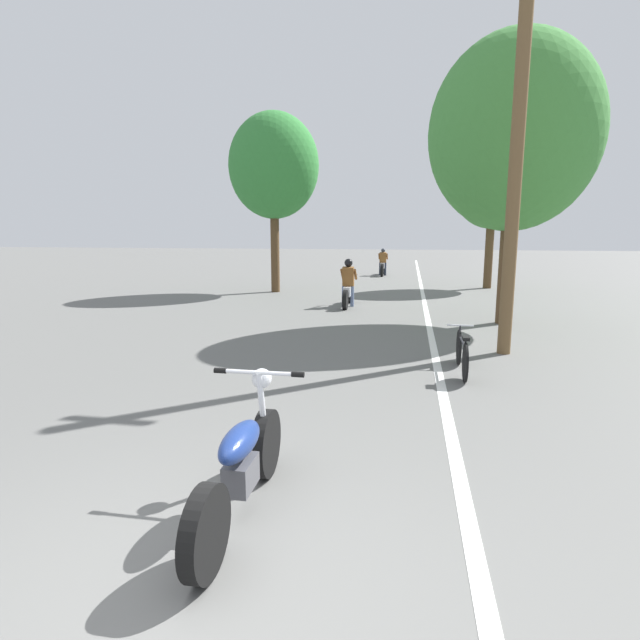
% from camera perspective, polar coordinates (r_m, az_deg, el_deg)
% --- Properties ---
extents(ground_plane, '(120.00, 120.00, 0.00)m').
position_cam_1_polar(ground_plane, '(3.65, -16.41, -28.63)').
color(ground_plane, '#60605E').
extents(lane_stripe_edge, '(0.14, 48.00, 0.01)m').
position_cam_1_polar(lane_stripe_edge, '(15.67, 11.91, 1.64)').
color(lane_stripe_edge, white).
rests_on(lane_stripe_edge, ground).
extents(utility_pole, '(1.10, 0.24, 7.36)m').
position_cam_1_polar(utility_pole, '(9.85, 21.62, 18.27)').
color(utility_pole, brown).
rests_on(utility_pole, ground).
extents(roadside_tree_right_near, '(3.93, 3.54, 6.77)m').
position_cam_1_polar(roadside_tree_right_near, '(13.20, 21.29, 19.24)').
color(roadside_tree_right_near, '#513A23').
rests_on(roadside_tree_right_near, ground).
extents(roadside_tree_right_far, '(3.11, 2.80, 5.92)m').
position_cam_1_polar(roadside_tree_right_far, '(21.10, 19.17, 14.62)').
color(roadside_tree_right_far, '#513A23').
rests_on(roadside_tree_right_far, ground).
extents(roadside_tree_left, '(3.28, 2.95, 6.47)m').
position_cam_1_polar(roadside_tree_left, '(18.90, -5.31, 17.07)').
color(roadside_tree_left, '#513A23').
rests_on(roadside_tree_left, ground).
extents(motorcycle_foreground, '(0.81, 2.05, 1.07)m').
position_cam_1_polar(motorcycle_foreground, '(4.17, -8.90, -15.96)').
color(motorcycle_foreground, black).
rests_on(motorcycle_foreground, ground).
extents(motorcycle_rider_lead, '(0.50, 1.97, 1.44)m').
position_cam_1_polar(motorcycle_rider_lead, '(15.17, 3.24, 3.65)').
color(motorcycle_rider_lead, black).
rests_on(motorcycle_rider_lead, ground).
extents(motorcycle_rider_far, '(0.50, 2.10, 1.38)m').
position_cam_1_polar(motorcycle_rider_far, '(25.96, 7.19, 6.23)').
color(motorcycle_rider_far, black).
rests_on(motorcycle_rider_far, ground).
extents(bicycle_parked, '(0.44, 1.63, 0.70)m').
position_cam_1_polar(bicycle_parked, '(8.35, 15.92, -3.63)').
color(bicycle_parked, black).
rests_on(bicycle_parked, ground).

